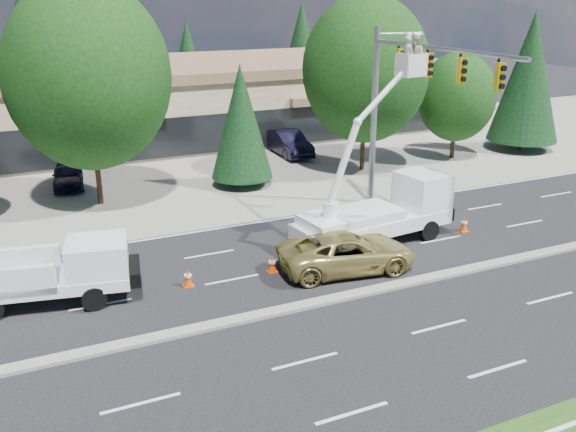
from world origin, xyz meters
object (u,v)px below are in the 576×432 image
signal_mast (400,93)px  bucket_truck (385,201)px  utility_pickup (59,278)px  minivan (347,252)px

signal_mast → bucket_truck: (-2.42, -2.78, -4.19)m
utility_pickup → bucket_truck: bucket_truck is taller
signal_mast → utility_pickup: bearing=-169.8°
signal_mast → minivan: signal_mast is taller
utility_pickup → minivan: utility_pickup is taller
signal_mast → bucket_truck: bearing=-131.0°
bucket_truck → minivan: 3.93m
utility_pickup → signal_mast: bearing=21.6°
utility_pickup → minivan: bearing=0.9°
signal_mast → minivan: 9.09m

